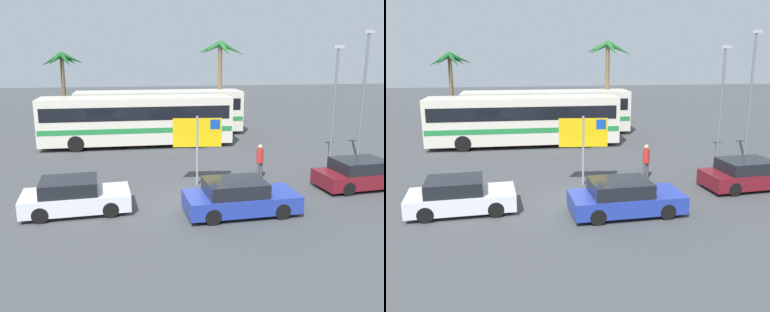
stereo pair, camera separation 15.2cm
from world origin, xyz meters
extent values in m
plane|color=#424447|center=(0.00, 0.00, 0.00)|extent=(120.00, 120.00, 0.00)
cube|color=silver|center=(-2.21, 11.48, 1.73)|extent=(12.12, 2.66, 2.90)
cube|color=black|center=(-2.21, 11.48, 2.28)|extent=(11.64, 2.69, 0.84)
cube|color=#23843D|center=(-2.21, 11.48, 1.22)|extent=(12.00, 2.69, 0.32)
cylinder|color=black|center=(1.54, 12.68, 0.50)|extent=(1.00, 0.28, 1.00)
cylinder|color=black|center=(1.54, 10.27, 0.50)|extent=(1.00, 0.28, 1.00)
cylinder|color=black|center=(-5.97, 12.68, 0.50)|extent=(1.00, 0.28, 1.00)
cylinder|color=black|center=(-5.97, 10.27, 0.50)|extent=(1.00, 0.28, 1.00)
cube|color=silver|center=(-0.43, 15.34, 1.73)|extent=(12.12, 2.66, 2.90)
cube|color=black|center=(-0.43, 15.34, 2.28)|extent=(11.64, 2.69, 0.84)
cube|color=#23843D|center=(-0.43, 15.34, 1.22)|extent=(12.00, 2.69, 0.32)
cylinder|color=black|center=(3.33, 16.55, 0.50)|extent=(1.00, 0.28, 1.00)
cylinder|color=black|center=(3.33, 14.14, 0.50)|extent=(1.00, 0.28, 1.00)
cylinder|color=black|center=(-4.18, 16.55, 0.50)|extent=(1.00, 0.28, 1.00)
cylinder|color=black|center=(-4.18, 14.14, 0.50)|extent=(1.00, 0.28, 1.00)
cylinder|color=gray|center=(0.28, 2.63, 1.60)|extent=(0.11, 0.11, 3.20)
cube|color=yellow|center=(0.28, 2.63, 2.45)|extent=(2.20, 0.25, 1.30)
cube|color=#1447A8|center=(1.07, 2.57, 2.82)|extent=(0.44, 0.11, 0.44)
cube|color=silver|center=(-4.84, -0.02, 0.48)|extent=(4.14, 2.14, 0.64)
cube|color=black|center=(-5.08, -0.03, 1.06)|extent=(2.20, 1.85, 0.52)
cylinder|color=black|center=(-3.66, 0.93, 0.30)|extent=(0.61, 0.20, 0.60)
cylinder|color=black|center=(-3.54, -0.78, 0.30)|extent=(0.61, 0.20, 0.60)
cylinder|color=black|center=(-6.14, 0.75, 0.30)|extent=(0.61, 0.20, 0.60)
cylinder|color=black|center=(-6.02, -0.96, 0.30)|extent=(0.61, 0.20, 0.60)
cube|color=maroon|center=(7.62, 1.09, 0.48)|extent=(4.39, 2.24, 0.64)
cube|color=black|center=(7.37, 1.06, 1.06)|extent=(2.35, 1.90, 0.52)
cylinder|color=black|center=(8.85, 2.06, 0.30)|extent=(0.61, 0.22, 0.60)
cylinder|color=black|center=(6.23, 1.81, 0.30)|extent=(0.61, 0.22, 0.60)
cylinder|color=black|center=(6.39, 0.12, 0.30)|extent=(0.61, 0.22, 0.60)
cube|color=#23389E|center=(1.32, -1.11, 0.48)|extent=(4.33, 2.12, 0.64)
cube|color=black|center=(1.07, -1.13, 1.06)|extent=(2.29, 1.86, 0.52)
cylinder|color=black|center=(2.59, -0.17, 0.30)|extent=(0.61, 0.19, 0.60)
cylinder|color=black|center=(2.68, -1.92, 0.30)|extent=(0.61, 0.19, 0.60)
cylinder|color=black|center=(-0.03, -0.31, 0.30)|extent=(0.61, 0.19, 0.60)
cylinder|color=black|center=(0.06, -2.06, 0.30)|extent=(0.61, 0.19, 0.60)
cylinder|color=#4C4C51|center=(3.31, 3.05, 0.41)|extent=(0.13, 0.13, 0.82)
cylinder|color=#4C4C51|center=(3.48, 3.11, 0.41)|extent=(0.13, 0.13, 0.82)
cylinder|color=red|center=(3.40, 3.08, 1.15)|extent=(0.32, 0.32, 0.65)
sphere|color=tan|center=(3.40, 3.08, 1.59)|extent=(0.22, 0.22, 0.22)
cylinder|color=slate|center=(10.17, 5.99, 3.46)|extent=(0.14, 0.14, 6.93)
cube|color=#B2B2B7|center=(10.17, 5.99, 7.03)|extent=(0.56, 0.20, 0.16)
cylinder|color=slate|center=(8.61, 6.23, 3.07)|extent=(0.14, 0.14, 6.14)
cube|color=#B2B2B7|center=(8.61, 6.23, 6.24)|extent=(0.56, 0.20, 0.16)
cylinder|color=brown|center=(-7.96, 20.95, 2.78)|extent=(0.32, 0.32, 5.56)
cone|color=#195623|center=(-7.10, 21.12, 5.40)|extent=(1.98, 0.81, 1.13)
cone|color=#195623|center=(-7.48, 21.66, 5.35)|extent=(1.44, 1.83, 1.22)
cone|color=#195623|center=(-8.51, 21.69, 5.52)|extent=(1.52, 1.83, 0.91)
cone|color=#195623|center=(-8.80, 20.95, 5.31)|extent=(1.89, 0.44, 1.30)
cone|color=#195623|center=(-8.39, 20.19, 5.37)|extent=(1.33, 1.89, 1.19)
cone|color=#195623|center=(-7.52, 20.24, 5.29)|extent=(1.37, 1.82, 1.33)
cylinder|color=brown|center=(4.31, 16.23, 3.20)|extent=(0.32, 0.32, 6.40)
cone|color=#23662D|center=(5.21, 16.18, 6.18)|extent=(2.02, 0.56, 1.25)
cone|color=#23662D|center=(4.53, 17.06, 6.10)|extent=(0.94, 1.99, 1.39)
cone|color=#23662D|center=(3.58, 16.82, 6.25)|extent=(1.86, 1.61, 1.12)
cone|color=#23662D|center=(3.53, 15.74, 6.22)|extent=(1.94, 1.44, 1.18)
cone|color=#23662D|center=(4.48, 15.35, 6.17)|extent=(0.81, 2.04, 1.27)
camera|label=1|loc=(-2.81, -15.64, 5.97)|focal=39.29mm
camera|label=2|loc=(-2.66, -15.66, 5.97)|focal=39.29mm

